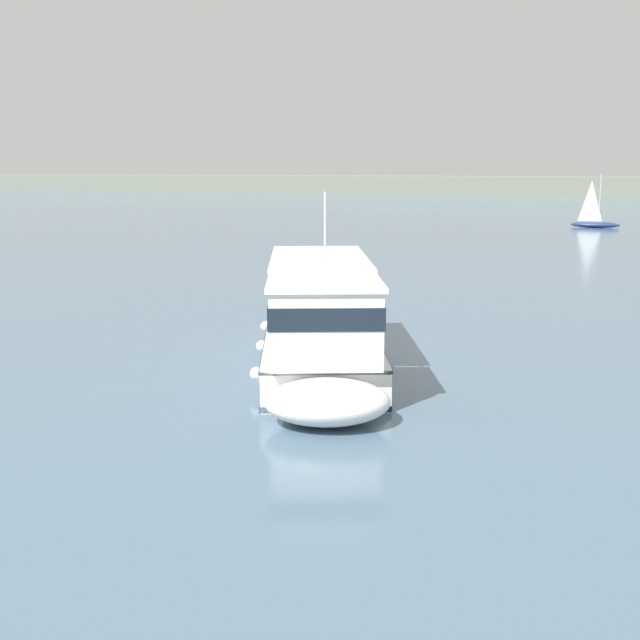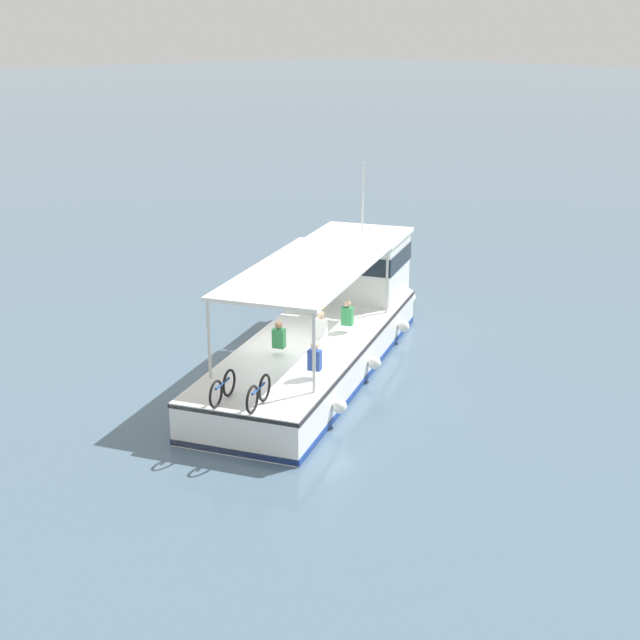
% 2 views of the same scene
% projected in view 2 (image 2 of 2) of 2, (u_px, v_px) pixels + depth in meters
% --- Properties ---
extents(ground_plane, '(400.00, 400.00, 0.00)m').
position_uv_depth(ground_plane, '(296.00, 382.00, 24.07)').
color(ground_plane, slate).
extents(ferry_main, '(8.68, 12.68, 5.32)m').
position_uv_depth(ferry_main, '(331.00, 322.00, 25.82)').
color(ferry_main, white).
rests_on(ferry_main, ground).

